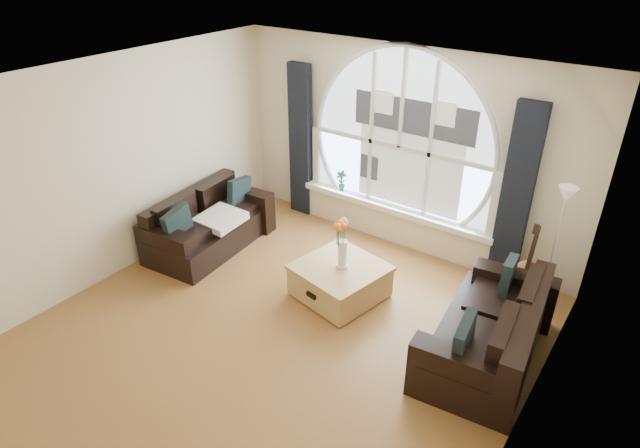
% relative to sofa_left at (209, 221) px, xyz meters
% --- Properties ---
extents(ground, '(5.00, 5.50, 0.01)m').
position_rel_sofa_left_xyz_m(ground, '(1.97, -1.03, -0.40)').
color(ground, brown).
rests_on(ground, ground).
extents(ceiling, '(5.00, 5.50, 0.01)m').
position_rel_sofa_left_xyz_m(ceiling, '(1.97, -1.03, 2.30)').
color(ceiling, silver).
rests_on(ceiling, ground).
extents(wall_back, '(5.00, 0.01, 2.70)m').
position_rel_sofa_left_xyz_m(wall_back, '(1.97, 1.72, 0.95)').
color(wall_back, beige).
rests_on(wall_back, ground).
extents(wall_left, '(0.01, 5.50, 2.70)m').
position_rel_sofa_left_xyz_m(wall_left, '(-0.53, -1.03, 0.95)').
color(wall_left, beige).
rests_on(wall_left, ground).
extents(wall_right, '(0.01, 5.50, 2.70)m').
position_rel_sofa_left_xyz_m(wall_right, '(4.47, -1.03, 0.95)').
color(wall_right, beige).
rests_on(wall_right, ground).
extents(attic_slope, '(0.92, 5.50, 0.72)m').
position_rel_sofa_left_xyz_m(attic_slope, '(4.17, -1.03, 1.95)').
color(attic_slope, silver).
rests_on(attic_slope, ground).
extents(arched_window, '(2.60, 0.06, 2.15)m').
position_rel_sofa_left_xyz_m(arched_window, '(1.97, 1.69, 1.23)').
color(arched_window, silver).
rests_on(arched_window, wall_back).
extents(window_sill, '(2.90, 0.22, 0.08)m').
position_rel_sofa_left_xyz_m(window_sill, '(1.97, 1.62, 0.11)').
color(window_sill, white).
rests_on(window_sill, wall_back).
extents(window_frame, '(2.76, 0.08, 2.15)m').
position_rel_sofa_left_xyz_m(window_frame, '(1.97, 1.66, 1.23)').
color(window_frame, white).
rests_on(window_frame, wall_back).
extents(neighbor_house, '(1.70, 0.02, 1.50)m').
position_rel_sofa_left_xyz_m(neighbor_house, '(2.12, 1.68, 1.10)').
color(neighbor_house, silver).
rests_on(neighbor_house, wall_back).
extents(curtain_left, '(0.35, 0.12, 2.30)m').
position_rel_sofa_left_xyz_m(curtain_left, '(0.37, 1.60, 0.75)').
color(curtain_left, black).
rests_on(curtain_left, ground).
extents(curtain_right, '(0.35, 0.12, 2.30)m').
position_rel_sofa_left_xyz_m(curtain_right, '(3.57, 1.60, 0.75)').
color(curtain_right, black).
rests_on(curtain_right, ground).
extents(sofa_left, '(1.03, 1.81, 0.77)m').
position_rel_sofa_left_xyz_m(sofa_left, '(0.00, 0.00, 0.00)').
color(sofa_left, black).
rests_on(sofa_left, ground).
extents(sofa_right, '(1.10, 1.89, 0.80)m').
position_rel_sofa_left_xyz_m(sofa_right, '(3.91, 0.09, 0.00)').
color(sofa_right, black).
rests_on(sofa_right, ground).
extents(coffee_chest, '(1.11, 1.11, 0.46)m').
position_rel_sofa_left_xyz_m(coffee_chest, '(2.10, 0.10, -0.17)').
color(coffee_chest, tan).
rests_on(coffee_chest, ground).
extents(throw_blanket, '(0.55, 0.55, 0.10)m').
position_rel_sofa_left_xyz_m(throw_blanket, '(0.22, 0.01, 0.10)').
color(throw_blanket, silver).
rests_on(throw_blanket, sofa_left).
extents(vase_flowers, '(0.24, 0.24, 0.70)m').
position_rel_sofa_left_xyz_m(vase_flowers, '(2.12, 0.11, 0.41)').
color(vase_flowers, white).
rests_on(vase_flowers, coffee_chest).
extents(floor_lamp, '(0.24, 0.24, 1.60)m').
position_rel_sofa_left_xyz_m(floor_lamp, '(4.16, 1.19, 0.40)').
color(floor_lamp, '#B2B2B2').
rests_on(floor_lamp, ground).
extents(guitar, '(0.37, 0.26, 1.06)m').
position_rel_sofa_left_xyz_m(guitar, '(3.93, 1.36, 0.13)').
color(guitar, brown).
rests_on(guitar, ground).
extents(potted_plant, '(0.17, 0.12, 0.30)m').
position_rel_sofa_left_xyz_m(potted_plant, '(1.09, 1.62, 0.30)').
color(potted_plant, '#1E6023').
rests_on(potted_plant, window_sill).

